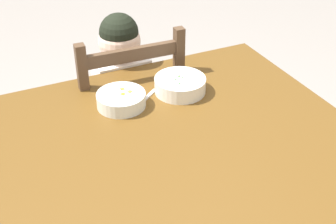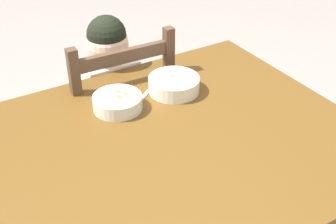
{
  "view_description": "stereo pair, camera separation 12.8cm",
  "coord_description": "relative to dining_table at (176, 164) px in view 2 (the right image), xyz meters",
  "views": [
    {
      "loc": [
        -0.5,
        -1.04,
        1.61
      ],
      "look_at": [
        0.02,
        0.07,
        0.79
      ],
      "focal_mm": 49.39,
      "sensor_mm": 36.0,
      "label": 1
    },
    {
      "loc": [
        -0.62,
        -0.98,
        1.61
      ],
      "look_at": [
        0.02,
        0.07,
        0.79
      ],
      "focal_mm": 49.39,
      "sensor_mm": 36.0,
      "label": 2
    }
  ],
  "objects": [
    {
      "name": "child_figure",
      "position": [
        0.03,
        0.54,
        -0.01
      ],
      "size": [
        0.32,
        0.31,
        0.94
      ],
      "color": "white",
      "rests_on": "ground"
    },
    {
      "name": "bowl_of_carrots",
      "position": [
        -0.08,
        0.25,
        0.13
      ],
      "size": [
        0.17,
        0.17,
        0.05
      ],
      "color": "white",
      "rests_on": "dining_table"
    },
    {
      "name": "dining_chair",
      "position": [
        0.03,
        0.54,
        -0.19
      ],
      "size": [
        0.44,
        0.44,
        0.91
      ],
      "color": "#4E3726",
      "rests_on": "ground"
    },
    {
      "name": "bowl_of_peas",
      "position": [
        0.14,
        0.25,
        0.13
      ],
      "size": [
        0.19,
        0.19,
        0.06
      ],
      "color": "white",
      "rests_on": "dining_table"
    },
    {
      "name": "dining_table",
      "position": [
        0.0,
        0.0,
        0.0
      ],
      "size": [
        1.17,
        0.99,
        0.74
      ],
      "color": "brown",
      "rests_on": "ground"
    },
    {
      "name": "spoon",
      "position": [
        -0.01,
        0.24,
        0.11
      ],
      "size": [
        0.12,
        0.1,
        0.01
      ],
      "color": "silver",
      "rests_on": "dining_table"
    }
  ]
}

